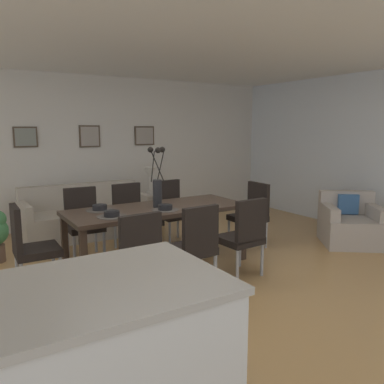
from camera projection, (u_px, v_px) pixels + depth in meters
ground_plane at (190, 279)px, 4.43m from camera, size 9.00×9.00×0.00m
back_wall_panel at (94, 151)px, 6.94m from camera, size 9.00×0.10×2.60m
side_window_wall at (364, 152)px, 6.46m from camera, size 0.10×6.30×2.60m
ceiling_panel at (171, 42)px, 4.34m from camera, size 9.00×7.20×0.08m
dining_table at (158, 213)px, 4.78m from camera, size 2.20×0.88×0.74m
dining_chair_near_left at (136, 254)px, 3.72m from camera, size 0.46×0.46×0.92m
dining_chair_near_right at (83, 219)px, 5.14m from camera, size 0.46×0.46×0.92m
dining_chair_far_left at (194, 243)px, 4.07m from camera, size 0.46×0.46×0.92m
dining_chair_far_right at (130, 213)px, 5.52m from camera, size 0.46×0.46×0.92m
dining_chair_mid_left at (244, 233)px, 4.44m from camera, size 0.46×0.46×0.92m
dining_chair_mid_right at (171, 208)px, 5.86m from camera, size 0.46×0.46×0.92m
dining_chair_head_west at (29, 244)px, 4.05m from camera, size 0.45×0.45×0.92m
dining_chair_head_east at (252, 211)px, 5.62m from camera, size 0.45×0.45×0.92m
centerpiece_vase at (157, 184)px, 4.73m from camera, size 0.21×0.23×0.73m
placemat_near_left at (112, 216)px, 4.26m from camera, size 0.32×0.32×0.01m
bowl_near_left at (112, 213)px, 4.25m from camera, size 0.17×0.17×0.07m
placemat_near_right at (100, 210)px, 4.59m from camera, size 0.32×0.32×0.01m
bowl_near_right at (100, 207)px, 4.58m from camera, size 0.17×0.17×0.07m
placemat_far_left at (165, 210)px, 4.60m from camera, size 0.32×0.32×0.01m
bowl_far_left at (165, 207)px, 4.60m from camera, size 0.17×0.17×0.07m
sofa at (86, 218)px, 6.23m from camera, size 1.92×0.84×0.80m
side_table at (151, 211)px, 6.88m from camera, size 0.36×0.36×0.52m
table_lamp at (150, 175)px, 6.78m from camera, size 0.22×0.22×0.51m
armchair at (350, 225)px, 5.77m from camera, size 1.12×1.12×0.75m
kitchen_island at (102, 365)px, 2.05m from camera, size 1.28×0.93×0.92m
framed_picture_left at (25, 137)px, 6.25m from camera, size 0.37×0.03×0.33m
framed_picture_center at (90, 136)px, 6.79m from camera, size 0.36×0.03×0.38m
framed_picture_right at (144, 136)px, 7.34m from camera, size 0.39×0.03×0.35m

